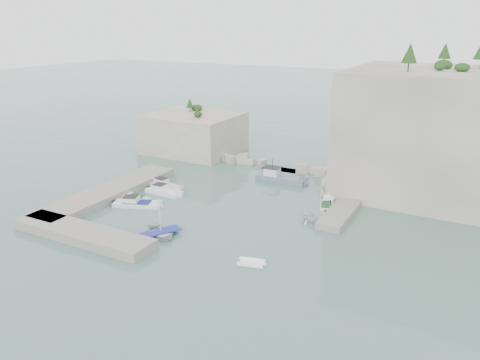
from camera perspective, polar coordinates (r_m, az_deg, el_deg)
The scene contains 21 objects.
ground at distance 58.56m, azimuth -2.78°, elevation -4.43°, with size 400.00×400.00×0.00m, color slate.
cliff_east at distance 70.76m, azimuth 23.68°, elevation 5.29°, with size 26.00×22.00×17.00m, color beige.
cliff_terrace at distance 69.29m, azimuth 14.31°, elevation -0.20°, with size 8.00×10.00×2.50m, color beige.
outcrop_west at distance 87.92m, azimuth -5.68°, elevation 5.75°, with size 16.00×14.00×7.00m, color beige.
quay_west at distance 67.47m, azimuth -15.73°, elevation -1.47°, with size 5.00×24.00×1.10m, color #9E9689.
quay_south at distance 55.38m, azimuth -18.59°, elevation -6.23°, with size 18.00×4.00×1.10m, color #9E9689.
ledge_east at distance 62.14m, azimuth 12.84°, elevation -3.11°, with size 3.00×16.00×0.80m, color #9E9689.
breakwater at distance 77.25m, azimuth 4.96°, elevation 1.82°, with size 28.00×3.00×1.40m, color beige.
motorboat_d at distance 63.11m, azimuth -12.36°, elevation -3.12°, with size 6.88×2.05×1.40m, color white, non-canonical shape.
motorboat_c at distance 65.26m, azimuth -12.50°, elevation -2.40°, with size 4.52×1.65×0.70m, color silver, non-canonical shape.
motorboat_b at distance 66.90m, azimuth -9.20°, elevation -1.66°, with size 5.98×1.96×1.40m, color white, non-canonical shape.
motorboat_a at distance 69.31m, azimuth -9.05°, elevation -0.93°, with size 6.10×1.81×1.40m, color silver, non-canonical shape.
rowboat at distance 54.21m, azimuth -9.61°, elevation -6.65°, with size 3.54×4.95×1.03m, color silver.
inflatable_dinghy at distance 47.47m, azimuth 1.39°, elevation -10.23°, with size 2.89×1.40×0.44m, color white, non-canonical shape.
tender_east_a at distance 57.61m, azimuth 8.53°, elevation -5.03°, with size 2.46×2.85×1.50m, color silver.
tender_east_b at distance 61.69m, azimuth 10.41°, elevation -3.51°, with size 4.15×1.41×0.70m, color silver, non-canonical shape.
tender_east_c at distance 63.43m, azimuth 10.65°, elevation -2.89°, with size 4.23×1.37×0.70m, color white, non-canonical shape.
tender_east_d at distance 65.73m, azimuth 11.78°, elevation -2.20°, with size 1.84×4.90×1.89m, color silver.
work_boat at distance 71.43m, azimuth 5.05°, elevation -0.17°, with size 8.30×2.45×2.20m, color slate, non-canonical shape.
rowboat_mast at distance 53.16m, azimuth -9.76°, elevation -4.11°, with size 0.10×0.10×4.20m, color white.
vegetation at distance 71.41m, azimuth 20.58°, elevation 13.47°, with size 53.48×13.88×13.40m.
Camera 1 is at (27.93, -46.12, 22.86)m, focal length 35.00 mm.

